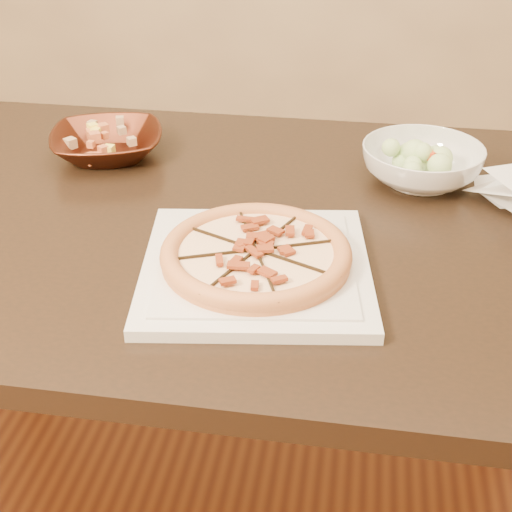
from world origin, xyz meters
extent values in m
cube|color=black|center=(-0.12, 0.08, 0.73)|extent=(1.43, 0.92, 0.04)
cylinder|color=black|center=(-0.76, 0.46, 0.35)|extent=(0.07, 0.07, 0.71)
cube|color=silver|center=(-0.02, -0.09, 0.76)|extent=(0.37, 0.37, 0.02)
cube|color=silver|center=(-0.02, -0.09, 0.77)|extent=(0.32, 0.32, 0.00)
cylinder|color=#C07146|center=(-0.02, -0.09, 0.78)|extent=(0.27, 0.27, 0.01)
torus|color=#C07146|center=(-0.02, -0.09, 0.79)|extent=(0.28, 0.28, 0.03)
cylinder|color=#FFE7B4|center=(-0.02, -0.09, 0.79)|extent=(0.22, 0.22, 0.01)
cube|color=black|center=(-0.02, -0.09, 0.79)|extent=(0.10, 0.26, 0.01)
cube|color=black|center=(-0.02, -0.09, 0.79)|extent=(0.25, 0.11, 0.01)
cube|color=black|center=(-0.02, -0.09, 0.79)|extent=(0.26, 0.10, 0.01)
cube|color=black|center=(-0.02, -0.09, 0.79)|extent=(0.11, 0.25, 0.01)
cube|color=brown|center=(0.00, -0.09, 0.79)|extent=(0.03, 0.02, 0.00)
cube|color=brown|center=(0.02, -0.07, 0.79)|extent=(0.03, 0.03, 0.00)
cube|color=brown|center=(0.03, -0.04, 0.79)|extent=(0.03, 0.03, 0.00)
cube|color=brown|center=(0.00, -0.07, 0.79)|extent=(0.02, 0.03, 0.00)
cube|color=brown|center=(0.00, -0.04, 0.79)|extent=(0.02, 0.03, 0.00)
cube|color=brown|center=(-0.01, -0.01, 0.79)|extent=(0.02, 0.02, 0.00)
cube|color=brown|center=(-0.02, -0.06, 0.79)|extent=(0.02, 0.03, 0.00)
cube|color=brown|center=(-0.04, -0.04, 0.79)|extent=(0.02, 0.03, 0.00)
cube|color=brown|center=(-0.06, -0.02, 0.79)|extent=(0.03, 0.03, 0.00)
cube|color=brown|center=(-0.05, -0.06, 0.79)|extent=(0.03, 0.03, 0.00)
cube|color=brown|center=(-0.07, -0.06, 0.79)|extent=(0.03, 0.02, 0.00)
cube|color=brown|center=(-0.04, -0.09, 0.79)|extent=(0.03, 0.02, 0.00)
cube|color=brown|center=(-0.07, -0.09, 0.79)|extent=(0.02, 0.02, 0.00)
cube|color=brown|center=(-0.09, -0.10, 0.79)|extent=(0.03, 0.02, 0.00)
cube|color=brown|center=(-0.05, -0.10, 0.79)|extent=(0.03, 0.02, 0.00)
cube|color=brown|center=(-0.06, -0.13, 0.79)|extent=(0.03, 0.03, 0.00)
cube|color=brown|center=(-0.07, -0.15, 0.79)|extent=(0.03, 0.03, 0.00)
cube|color=brown|center=(-0.04, -0.13, 0.79)|extent=(0.02, 0.03, 0.00)
cube|color=brown|center=(-0.03, -0.16, 0.79)|extent=(0.02, 0.03, 0.00)
cube|color=brown|center=(-0.02, -0.11, 0.79)|extent=(0.02, 0.02, 0.00)
cube|color=brown|center=(-0.01, -0.14, 0.79)|extent=(0.02, 0.03, 0.00)
cube|color=brown|center=(0.01, -0.16, 0.79)|extent=(0.02, 0.03, 0.00)
cube|color=brown|center=(0.00, -0.12, 0.79)|extent=(0.03, 0.03, 0.00)
cube|color=brown|center=(0.03, -0.13, 0.79)|extent=(0.03, 0.03, 0.00)
cube|color=brown|center=(0.05, -0.13, 0.79)|extent=(0.03, 0.02, 0.00)
cube|color=brown|center=(0.02, -0.10, 0.79)|extent=(0.03, 0.02, 0.00)
cube|color=brown|center=(0.05, -0.10, 0.79)|extent=(0.02, 0.02, 0.00)
cube|color=brown|center=(0.07, -0.08, 0.79)|extent=(0.03, 0.02, 0.00)
imported|color=#4D2113|center=(-0.37, 0.28, 0.78)|extent=(0.27, 0.27, 0.05)
cube|color=tan|center=(-0.37, 0.28, 0.82)|extent=(0.03, 0.03, 0.03)
cube|color=#BC5F35|center=(-0.36, 0.28, 0.82)|extent=(0.03, 0.03, 0.03)
cube|color=#FFE048|center=(-0.35, 0.30, 0.82)|extent=(0.03, 0.03, 0.03)
cube|color=tan|center=(-0.35, 0.32, 0.82)|extent=(0.03, 0.03, 0.03)
cube|color=#BC5F35|center=(-0.37, 0.28, 0.82)|extent=(0.03, 0.03, 0.03)
cube|color=#FFE048|center=(-0.38, 0.30, 0.82)|extent=(0.03, 0.03, 0.03)
cube|color=tan|center=(-0.39, 0.30, 0.82)|extent=(0.03, 0.03, 0.03)
cube|color=#BC5F35|center=(-0.37, 0.28, 0.82)|extent=(0.03, 0.03, 0.03)
cube|color=#FFE048|center=(-0.38, 0.28, 0.82)|extent=(0.03, 0.03, 0.03)
cube|color=tan|center=(-0.40, 0.26, 0.82)|extent=(0.03, 0.03, 0.03)
cube|color=#BC5F35|center=(-0.40, 0.24, 0.82)|extent=(0.03, 0.03, 0.03)
cube|color=#FFE048|center=(-0.37, 0.27, 0.82)|extent=(0.03, 0.03, 0.03)
cube|color=tan|center=(-0.37, 0.25, 0.82)|extent=(0.03, 0.03, 0.03)
cube|color=#BC5F35|center=(-0.35, 0.24, 0.82)|extent=(0.03, 0.03, 0.03)
cube|color=#FFE048|center=(-0.37, 0.27, 0.82)|extent=(0.03, 0.03, 0.03)
cube|color=tan|center=(-0.35, 0.27, 0.82)|extent=(0.03, 0.03, 0.03)
imported|color=silver|center=(0.23, 0.26, 0.78)|extent=(0.28, 0.28, 0.07)
sphere|color=#ACD37F|center=(0.23, 0.26, 0.84)|extent=(0.04, 0.04, 0.04)
sphere|color=#ACD37F|center=(0.25, 0.27, 0.84)|extent=(0.04, 0.04, 0.04)
sphere|color=#ACD37F|center=(0.25, 0.30, 0.84)|extent=(0.04, 0.04, 0.04)
sphere|color=#ACD37F|center=(0.23, 0.27, 0.84)|extent=(0.04, 0.04, 0.04)
sphere|color=#ACD37F|center=(0.22, 0.29, 0.84)|extent=(0.04, 0.04, 0.04)
sphere|color=#ACD37F|center=(0.23, 0.26, 0.84)|extent=(0.04, 0.04, 0.04)
sphere|color=#ACD37F|center=(0.21, 0.26, 0.84)|extent=(0.04, 0.04, 0.04)
sphere|color=#ACD37F|center=(0.19, 0.24, 0.84)|extent=(0.04, 0.04, 0.04)
sphere|color=#ACD37F|center=(0.23, 0.25, 0.84)|extent=(0.04, 0.04, 0.04)
sphere|color=#ACD37F|center=(0.23, 0.23, 0.84)|extent=(0.04, 0.04, 0.04)
sphere|color=#ACD37F|center=(0.24, 0.26, 0.84)|extent=(0.04, 0.04, 0.04)
sphere|color=#ACD37F|center=(0.26, 0.25, 0.84)|extent=(0.04, 0.04, 0.04)
cube|color=#EF431A|center=(0.26, 0.28, 0.83)|extent=(0.02, 0.02, 0.01)
cube|color=#EF431A|center=(0.21, 0.24, 0.83)|extent=(0.02, 0.02, 0.01)
camera|label=1|loc=(0.12, -0.96, 1.32)|focal=50.00mm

